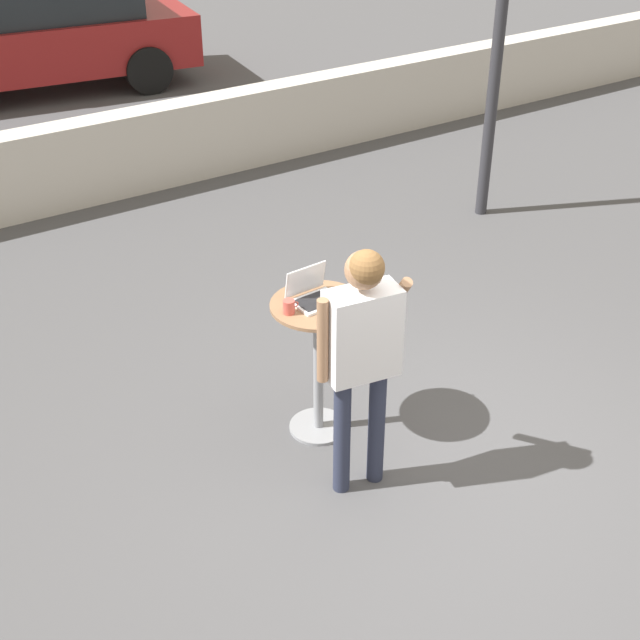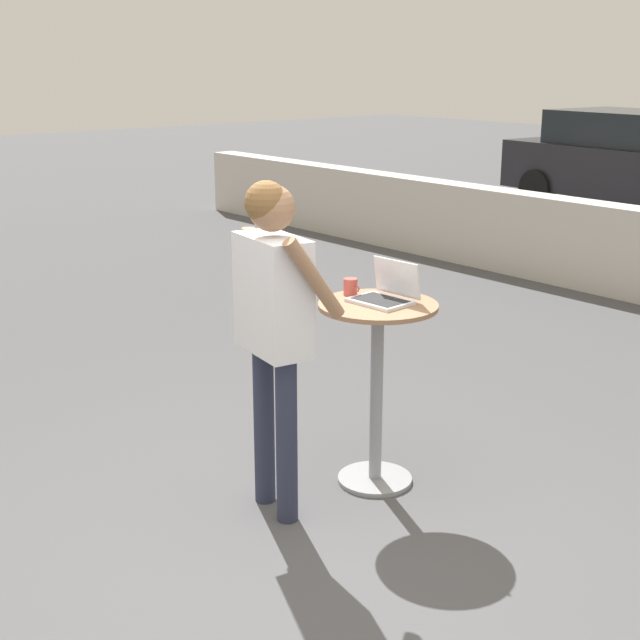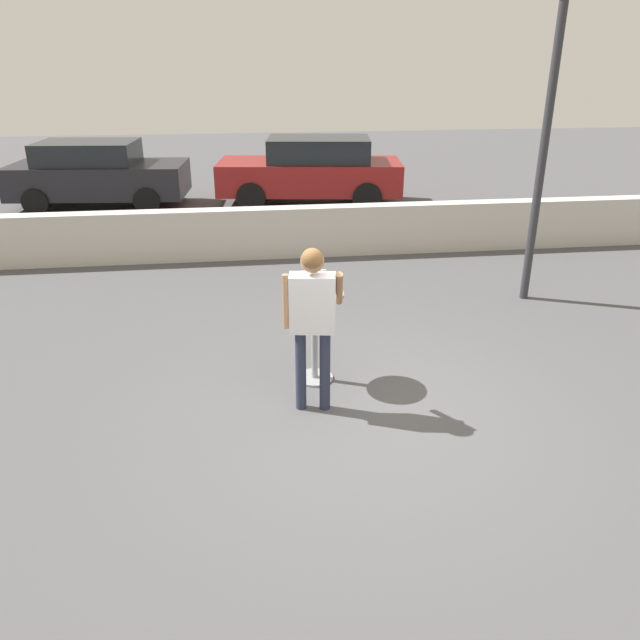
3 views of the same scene
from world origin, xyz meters
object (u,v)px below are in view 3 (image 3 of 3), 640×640
Objects in this scene: cafe_table at (314,324)px; parked_car_near_street at (97,174)px; laptop at (313,287)px; parked_car_further_down at (312,170)px; street_lamp at (550,102)px; coffee_mug at (294,290)px; standing_person at (312,308)px.

parked_car_near_street is at bearing 113.55° from cafe_table.
parked_car_near_street is (-4.07, 9.29, -0.31)m from laptop.
parked_car_further_down is at bearing 83.33° from laptop.
parked_car_further_down reaches higher than laptop.
parked_car_further_down is (1.04, 8.87, -0.27)m from laptop.
coffee_mug is at bearing -149.94° from street_lamp.
cafe_table is at bearing -148.34° from street_lamp.
coffee_mug is 0.03× the size of street_lamp.
parked_car_near_street is 10.62m from street_lamp.
standing_person is 0.38× the size of parked_car_further_down.
cafe_table is 3.17× the size of laptop.
standing_person is 10.74m from parked_car_near_street.
standing_person is (-0.09, -0.69, 0.04)m from laptop.
cafe_table is 8.99m from parked_car_further_down.
cafe_table is at bearing -66.45° from parked_car_near_street.
parked_car_further_down is (1.13, 9.56, -0.31)m from standing_person.
standing_person is 0.42× the size of parked_car_near_street.
cafe_table is 0.24× the size of street_lamp.
coffee_mug is 10.11m from parked_car_near_street.
cafe_table is at bearing -87.24° from laptop.
laptop is 0.08× the size of parked_car_near_street.
parked_car_near_street is (-3.98, 9.97, -0.34)m from standing_person.
laptop is 0.08× the size of street_lamp.
parked_car_further_down is at bearing 81.98° from coffee_mug.
parked_car_near_street is at bearing 113.66° from laptop.
parked_car_near_street is at bearing 111.74° from standing_person.
parked_car_near_street reaches higher than laptop.
street_lamp is at bearing 37.85° from standing_person.
coffee_mug is 0.03× the size of parked_car_near_street.
standing_person reaches higher than laptop.
parked_car_near_street is (-4.07, 9.34, 0.10)m from cafe_table.
standing_person is at bearing -68.26° from parked_car_near_street.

